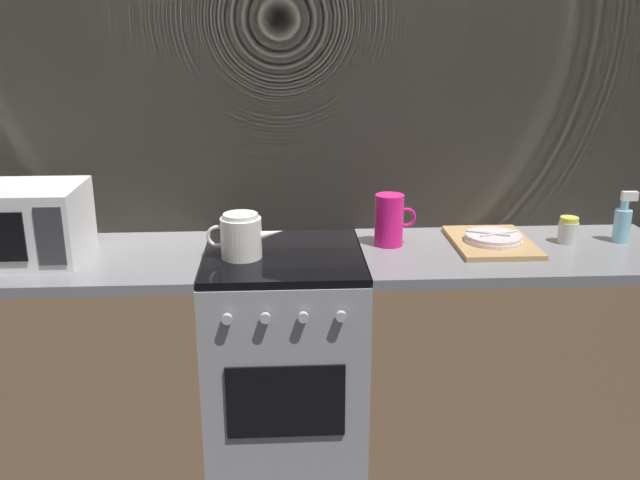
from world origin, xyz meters
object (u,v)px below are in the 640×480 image
Objects in this scene: kettle at (242,236)px; microwave at (18,223)px; pitcher at (390,220)px; spice_jar at (568,230)px; spray_bottle at (623,222)px; stove_unit at (285,361)px; dish_pile at (492,241)px.

microwave is at bearing 177.69° from kettle.
spice_jar is at bearing -1.29° from pitcher.
spray_bottle is (0.22, 0.00, 0.03)m from spice_jar.
stove_unit is 0.69m from pitcher.
kettle reaches higher than spice_jar.
microwave reaches higher than spice_jar.
kettle is (-0.15, -0.03, 0.53)m from stove_unit.
dish_pile is (0.40, -0.03, -0.08)m from pitcher.
spray_bottle reaches higher than kettle.
pitcher is at bearing 179.18° from spray_bottle.
microwave is at bearing -178.14° from spice_jar.
stove_unit is 2.25× the size of dish_pile.
dish_pile is at bearing -4.29° from pitcher.
spray_bottle is at bearing 2.95° from stove_unit.
spray_bottle is at bearing 1.84° from dish_pile.
microwave is 2.27× the size of spray_bottle.
pitcher is 0.92m from spray_bottle.
dish_pile is at bearing -178.16° from spray_bottle.
kettle is (0.80, -0.03, -0.05)m from microwave.
stove_unit is at bearing 0.07° from microwave.
kettle is at bearing -167.51° from stove_unit.
spray_bottle reaches higher than dish_pile.
spray_bottle is (1.33, 0.07, 0.53)m from stove_unit.
microwave is at bearing -178.25° from spray_bottle.
dish_pile is 0.31m from spice_jar.
dish_pile is 0.52m from spray_bottle.
microwave is 0.81m from kettle.
microwave is at bearing -178.28° from dish_pile.
microwave reaches higher than dish_pile.
spice_jar is at bearing 4.50° from kettle.
dish_pile is at bearing 5.08° from kettle.
stove_unit is 1.96× the size of microwave.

